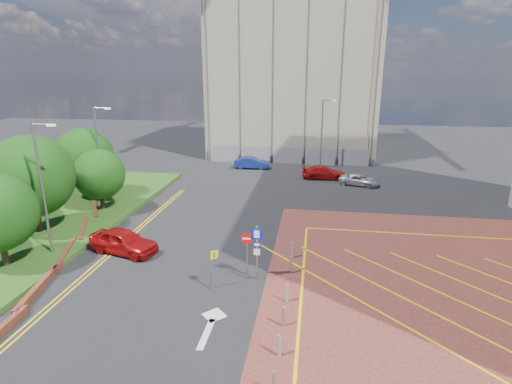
% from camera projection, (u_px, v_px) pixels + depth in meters
% --- Properties ---
extents(ground, '(140.00, 140.00, 0.00)m').
position_uv_depth(ground, '(245.00, 288.00, 21.15)').
color(ground, black).
rests_on(ground, ground).
extents(grass_bed, '(14.00, 32.00, 0.30)m').
position_uv_depth(grass_bed, '(19.00, 225.00, 29.36)').
color(grass_bed, '#244817').
rests_on(grass_bed, ground).
extents(retaining_wall, '(6.06, 20.33, 0.40)m').
position_uv_depth(retaining_wall, '(63.00, 254.00, 24.68)').
color(retaining_wall, brown).
rests_on(retaining_wall, ground).
extents(tree_b, '(5.60, 5.60, 6.74)m').
position_uv_depth(tree_b, '(31.00, 176.00, 26.87)').
color(tree_b, '#3D2B1C').
rests_on(tree_b, grass_bed).
extents(tree_c, '(4.00, 4.00, 4.90)m').
position_uv_depth(tree_c, '(99.00, 174.00, 31.61)').
color(tree_c, '#3D2B1C').
rests_on(tree_c, grass_bed).
extents(tree_d, '(5.00, 5.00, 6.08)m').
position_uv_depth(tree_d, '(84.00, 157.00, 34.68)').
color(tree_d, '#3D2B1C').
rests_on(tree_d, grass_bed).
extents(lamp_left_near, '(1.53, 0.16, 8.00)m').
position_uv_depth(lamp_left_near, '(43.00, 184.00, 23.46)').
color(lamp_left_near, '#9EA0A8').
rests_on(lamp_left_near, grass_bed).
extents(lamp_left_far, '(1.53, 0.16, 8.00)m').
position_uv_depth(lamp_left_far, '(99.00, 151.00, 33.21)').
color(lamp_left_far, '#9EA0A8').
rests_on(lamp_left_far, grass_bed).
extents(lamp_back, '(1.53, 0.16, 8.00)m').
position_uv_depth(lamp_back, '(322.00, 132.00, 45.78)').
color(lamp_back, '#9EA0A8').
rests_on(lamp_back, ground).
extents(sign_cluster, '(1.17, 0.12, 3.20)m').
position_uv_depth(sign_cluster, '(253.00, 247.00, 21.47)').
color(sign_cluster, '#9EA0A8').
rests_on(sign_cluster, ground).
extents(warning_sign, '(0.55, 0.38, 2.24)m').
position_uv_depth(warning_sign, '(212.00, 264.00, 20.70)').
color(warning_sign, '#9EA0A8').
rests_on(warning_sign, ground).
extents(bollard_row, '(0.14, 11.14, 0.90)m').
position_uv_depth(bollard_row, '(286.00, 301.00, 19.11)').
color(bollard_row, '#9EA0A8').
rests_on(bollard_row, forecourt).
extents(construction_building, '(21.20, 19.20, 22.00)m').
position_uv_depth(construction_building, '(295.00, 71.00, 55.77)').
color(construction_building, '#B2A692').
rests_on(construction_building, ground).
extents(construction_fence, '(21.60, 0.06, 2.00)m').
position_uv_depth(construction_fence, '(296.00, 156.00, 49.09)').
color(construction_fence, gray).
rests_on(construction_fence, ground).
extents(car_red_left, '(4.81, 2.87, 1.53)m').
position_uv_depth(car_red_left, '(123.00, 241.00, 25.13)').
color(car_red_left, '#A40E10').
rests_on(car_red_left, ground).
extents(car_blue_back, '(4.14, 1.62, 1.34)m').
position_uv_depth(car_blue_back, '(252.00, 163.00, 46.87)').
color(car_blue_back, navy).
rests_on(car_blue_back, ground).
extents(car_red_back, '(4.74, 2.12, 1.35)m').
position_uv_depth(car_red_back, '(324.00, 173.00, 42.41)').
color(car_red_back, '#A70F0E').
rests_on(car_red_back, ground).
extents(car_silver_back, '(4.28, 2.94, 1.09)m').
position_uv_depth(car_silver_back, '(359.00, 180.00, 40.07)').
color(car_silver_back, '#BCBBC3').
rests_on(car_silver_back, ground).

